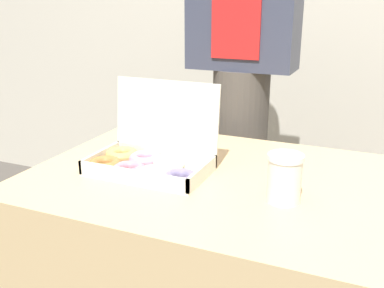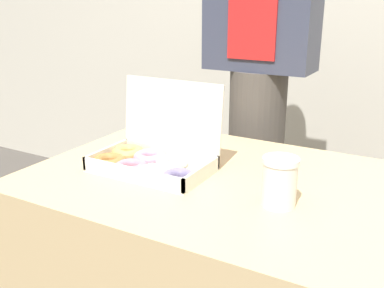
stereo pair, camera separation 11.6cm
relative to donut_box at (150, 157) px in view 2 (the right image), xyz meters
name	(u,v)px [view 2 (the right image)]	position (x,y,z in m)	size (l,w,h in m)	color
donut_box	(150,157)	(0.00, 0.00, 0.00)	(0.35, 0.22, 0.24)	silver
coffee_cup	(280,182)	(0.39, -0.04, 0.02)	(0.08, 0.08, 0.12)	silver
person_customer	(260,68)	(0.07, 0.63, 0.17)	(0.40, 0.22, 1.78)	#4C4742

